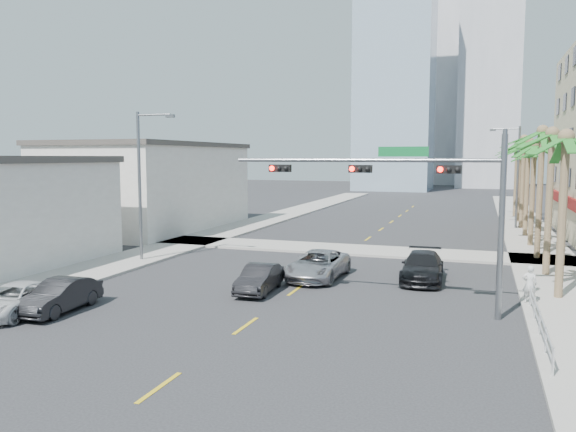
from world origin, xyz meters
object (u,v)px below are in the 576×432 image
Objects in this scene: traffic_signal_mast at (417,189)px; pedestrian at (530,284)px; car_parked_mid at (60,296)px; car_lane_left at (259,279)px; car_parked_far at (15,300)px; car_lane_center at (318,265)px; car_lane_right at (422,267)px.

pedestrian is at bearing 29.84° from traffic_signal_mast.
car_lane_left is (6.48, 5.81, -0.02)m from car_parked_mid.
car_lane_left is at bearing 33.59° from car_parked_far.
car_lane_center is 3.24× the size of pedestrian.
pedestrian is at bearing 15.47° from car_parked_far.
car_lane_right reaches higher than car_parked_far.
car_parked_mid is 1.70m from car_parked_far.
traffic_signal_mast is 6.89× the size of pedestrian.
car_lane_left is 0.74× the size of car_lane_center.
car_lane_center is 10.29m from pedestrian.
car_lane_right is at bearing -34.64° from pedestrian.
traffic_signal_mast is at bearing 13.12° from car_parked_far.
car_lane_center is (1.80, 3.74, 0.09)m from car_lane_left.
car_lane_left is (-7.30, 1.19, -4.42)m from traffic_signal_mast.
car_parked_far is 1.15× the size of car_lane_left.
pedestrian reaches higher than car_parked_mid.
traffic_signal_mast is 2.13× the size of car_lane_center.
car_parked_mid is at bearing 23.35° from pedestrian.
car_lane_center is at bearing 40.28° from car_parked_far.
car_lane_center is at bearing 46.03° from car_parked_mid.
car_lane_right is at bearing 92.66° from traffic_signal_mast.
car_lane_left is at bearing 170.76° from traffic_signal_mast.
pedestrian is at bearing 18.47° from car_parked_mid.
car_parked_far is (-1.40, -0.95, -0.04)m from car_parked_mid.
traffic_signal_mast is 8.62m from car_lane_left.
traffic_signal_mast is 2.86× the size of car_lane_left.
traffic_signal_mast reaches higher than car_lane_right.
car_lane_left is at bearing -113.81° from car_lane_center.
car_lane_right is at bearing 35.53° from car_parked_mid.
car_lane_right is (13.50, 10.76, 0.07)m from car_parked_mid.
traffic_signal_mast reaches higher than car_parked_mid.
traffic_signal_mast is 8.57m from car_lane_center.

